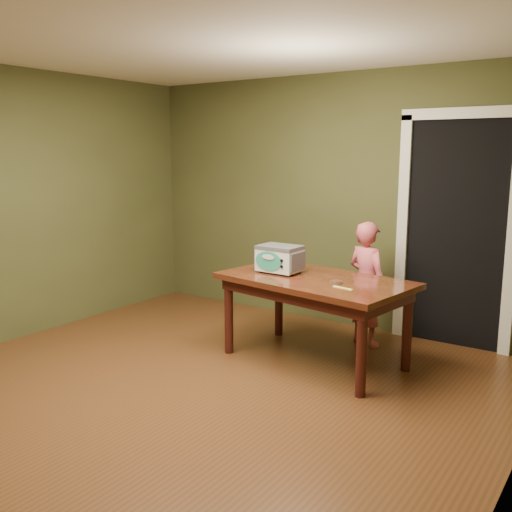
% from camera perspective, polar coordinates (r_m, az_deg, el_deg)
% --- Properties ---
extents(floor, '(5.00, 5.00, 0.00)m').
position_cam_1_polar(floor, '(4.37, -8.57, -14.27)').
color(floor, '#593119').
rests_on(floor, ground).
extents(room_shell, '(4.52, 5.02, 2.61)m').
position_cam_1_polar(room_shell, '(3.97, -9.25, 8.73)').
color(room_shell, '#494C28').
rests_on(room_shell, ground).
extents(doorway, '(1.10, 0.66, 2.25)m').
position_cam_1_polar(doorway, '(5.88, 20.08, 2.39)').
color(doorway, black).
rests_on(doorway, ground).
extents(dining_table, '(1.71, 1.12, 0.75)m').
position_cam_1_polar(dining_table, '(4.92, 5.90, -3.31)').
color(dining_table, '#35140C').
rests_on(dining_table, floor).
extents(toy_oven, '(0.40, 0.28, 0.24)m').
position_cam_1_polar(toy_oven, '(5.07, 2.37, -0.19)').
color(toy_oven, '#4C4F54').
rests_on(toy_oven, dining_table).
extents(baking_pan, '(0.10, 0.10, 0.02)m').
position_cam_1_polar(baking_pan, '(4.72, 8.01, -2.58)').
color(baking_pan, silver).
rests_on(baking_pan, dining_table).
extents(spatula, '(0.18, 0.06, 0.01)m').
position_cam_1_polar(spatula, '(4.55, 8.67, -3.19)').
color(spatula, '#FCF66D').
rests_on(spatula, dining_table).
extents(child, '(0.50, 0.41, 1.18)m').
position_cam_1_polar(child, '(5.45, 11.03, -2.75)').
color(child, '#D55764').
rests_on(child, floor).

